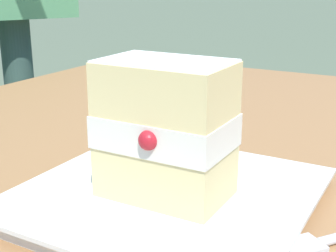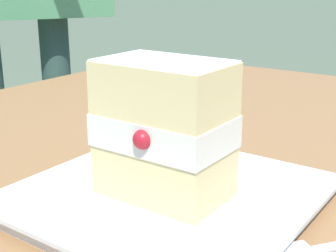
% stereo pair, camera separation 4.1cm
% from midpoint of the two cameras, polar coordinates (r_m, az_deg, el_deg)
% --- Properties ---
extents(dessert_plate, '(0.25, 0.25, 0.02)m').
position_cam_midpoint_polar(dessert_plate, '(0.44, 2.73, -8.39)').
color(dessert_plate, white).
rests_on(dessert_plate, patio_table).
extents(cake_slice, '(0.11, 0.08, 0.12)m').
position_cam_midpoint_polar(cake_slice, '(0.40, 2.49, -0.46)').
color(cake_slice, '#EAD18C').
rests_on(cake_slice, dessert_plate).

